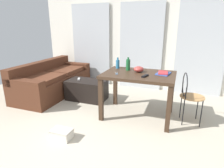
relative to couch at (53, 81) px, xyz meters
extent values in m
plane|color=#B2A893|center=(1.86, -0.72, -0.30)|extent=(7.36, 7.36, 0.00)
cube|color=silver|center=(1.86, 1.21, 0.90)|extent=(5.36, 0.10, 2.40)
cube|color=#B2B7BC|center=(0.49, 1.12, 0.76)|extent=(1.07, 0.03, 2.12)
cube|color=#B2B7BC|center=(1.86, 1.12, 0.76)|extent=(1.07, 0.03, 2.12)
cube|color=#B2B7BC|center=(3.23, 1.12, 0.76)|extent=(1.07, 0.03, 2.12)
cube|color=#4C2819|center=(0.04, 0.00, -0.09)|extent=(0.89, 2.04, 0.43)
cube|color=#4C2819|center=(-0.30, 0.00, 0.29)|extent=(0.21, 2.04, 0.33)
cube|color=#4C2819|center=(0.04, 0.92, 0.20)|extent=(0.88, 0.20, 0.15)
cube|color=#4C2819|center=(0.03, -0.92, 0.20)|extent=(0.88, 0.20, 0.15)
cube|color=#552D1C|center=(0.09, 0.41, 0.18)|extent=(0.64, 0.78, 0.10)
cube|color=#552D1C|center=(0.09, -0.41, 0.18)|extent=(0.64, 0.78, 0.10)
cube|color=black|center=(0.95, -0.09, -0.09)|extent=(0.85, 0.50, 0.43)
cube|color=#382619|center=(2.18, -0.50, 0.47)|extent=(1.20, 0.85, 0.05)
cube|color=#382619|center=(1.63, -0.88, 0.07)|extent=(0.07, 0.07, 0.75)
cube|color=#382619|center=(2.74, -0.88, 0.07)|extent=(0.07, 0.07, 0.75)
cube|color=#382619|center=(1.63, -0.13, 0.07)|extent=(0.07, 0.07, 0.75)
cube|color=#382619|center=(2.74, -0.13, 0.07)|extent=(0.07, 0.07, 0.75)
cylinder|color=#B7844C|center=(3.07, -0.43, 0.16)|extent=(0.39, 0.39, 0.02)
cylinder|color=black|center=(3.23, -0.54, -0.08)|extent=(0.02, 0.02, 0.45)
cylinder|color=black|center=(3.18, -0.27, -0.08)|extent=(0.02, 0.02, 0.45)
cylinder|color=black|center=(2.96, -0.59, -0.08)|extent=(0.02, 0.02, 0.45)
cylinder|color=black|center=(2.91, -0.32, -0.08)|extent=(0.02, 0.02, 0.45)
torus|color=black|center=(2.94, -0.45, 0.36)|extent=(0.08, 0.38, 0.39)
cylinder|color=black|center=(2.96, -0.61, 0.26)|extent=(0.02, 0.02, 0.20)
cylinder|color=black|center=(2.91, -0.29, 0.26)|extent=(0.02, 0.02, 0.20)
cylinder|color=#195B2D|center=(1.94, -0.34, 0.59)|extent=(0.08, 0.08, 0.20)
cylinder|color=#195B2D|center=(1.94, -0.34, 0.71)|extent=(0.03, 0.03, 0.04)
cylinder|color=teal|center=(1.72, -0.24, 0.57)|extent=(0.07, 0.07, 0.16)
cylinder|color=teal|center=(1.72, -0.24, 0.67)|extent=(0.03, 0.03, 0.05)
ellipsoid|color=#9E3833|center=(2.16, -0.40, 0.54)|extent=(0.18, 0.18, 0.10)
cube|color=#33519E|center=(2.58, -0.40, 0.50)|extent=(0.25, 0.32, 0.02)
cube|color=red|center=(2.57, -0.41, 0.52)|extent=(0.17, 0.25, 0.02)
cube|color=black|center=(2.32, -0.68, 0.50)|extent=(0.09, 0.17, 0.03)
cube|color=#9EA0A5|center=(1.81, -0.63, 0.49)|extent=(0.06, 0.08, 0.00)
torus|color=#3372B2|center=(1.85, -0.68, 0.49)|extent=(0.03, 0.03, 0.00)
cube|color=#9EA0A5|center=(1.83, -0.62, 0.49)|extent=(0.02, 0.08, 0.00)
torus|color=#3372B2|center=(1.84, -0.68, 0.49)|extent=(0.03, 0.03, 0.00)
cube|color=#B7B7B2|center=(0.75, -0.06, 0.14)|extent=(0.11, 0.16, 0.02)
cube|color=beige|center=(1.32, -1.59, -0.24)|extent=(0.29, 0.20, 0.12)
cube|color=beige|center=(1.32, -1.59, -0.17)|extent=(0.30, 0.21, 0.02)
camera|label=1|loc=(2.83, -3.60, 1.27)|focal=30.34mm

